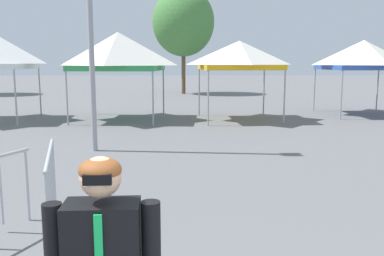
% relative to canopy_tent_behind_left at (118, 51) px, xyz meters
% --- Properties ---
extents(canopy_tent_behind_left, '(3.52, 3.52, 3.42)m').
position_rel_canopy_tent_behind_left_xyz_m(canopy_tent_behind_left, '(0.00, 0.00, 0.00)').
color(canopy_tent_behind_left, '#9E9EA3').
rests_on(canopy_tent_behind_left, ground).
extents(canopy_tent_center, '(3.18, 3.18, 3.09)m').
position_rel_canopy_tent_behind_left_xyz_m(canopy_tent_center, '(4.71, -0.13, -0.15)').
color(canopy_tent_center, '#9E9EA3').
rests_on(canopy_tent_center, ground).
extents(canopy_tent_right_of_center, '(3.34, 3.34, 3.20)m').
position_rel_canopy_tent_behind_left_xyz_m(canopy_tent_right_of_center, '(10.26, 1.45, -0.11)').
color(canopy_tent_right_of_center, '#9E9EA3').
rests_on(canopy_tent_right_of_center, ground).
extents(tree_behind_tents_center, '(4.36, 4.36, 7.44)m').
position_rel_canopy_tent_behind_left_xyz_m(tree_behind_tents_center, '(2.54, 13.66, 2.35)').
color(tree_behind_tents_center, brown).
rests_on(tree_behind_tents_center, ground).
extents(crowd_barrier_mid_lot, '(0.59, 2.04, 1.08)m').
position_rel_canopy_tent_behind_left_xyz_m(crowd_barrier_mid_lot, '(0.71, -11.03, -1.93)').
color(crowd_barrier_mid_lot, '#B7BABF').
rests_on(crowd_barrier_mid_lot, ground).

